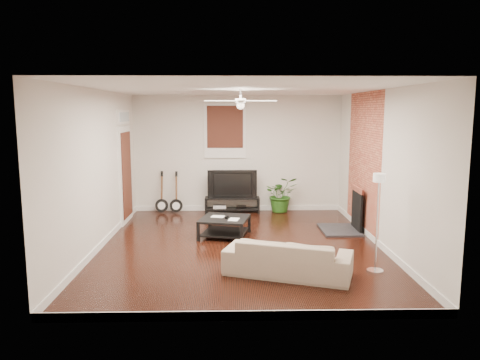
{
  "coord_description": "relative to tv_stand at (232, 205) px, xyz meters",
  "views": [
    {
      "loc": [
        -0.19,
        -8.01,
        2.42
      ],
      "look_at": [
        0.0,
        0.4,
        1.15
      ],
      "focal_mm": 34.16,
      "sensor_mm": 36.0,
      "label": 1
    }
  ],
  "objects": [
    {
      "name": "door_left",
      "position": [
        -2.33,
        -0.88,
        1.07
      ],
      "size": [
        0.08,
        1.0,
        2.5
      ],
      "primitive_type": "cube",
      "color": "white",
      "rests_on": "wall_left"
    },
    {
      "name": "tv_stand",
      "position": [
        0.0,
        0.0,
        0.0
      ],
      "size": [
        1.31,
        0.35,
        0.37
      ],
      "primitive_type": "cube",
      "color": "black",
      "rests_on": "floor"
    },
    {
      "name": "fireplace",
      "position": [
        2.33,
        -1.78,
        0.28
      ],
      "size": [
        0.8,
        1.1,
        0.92
      ],
      "primitive_type": "cube",
      "color": "black",
      "rests_on": "floor"
    },
    {
      "name": "potted_plant",
      "position": [
        1.19,
        0.04,
        0.25
      ],
      "size": [
        0.84,
        0.75,
        0.87
      ],
      "primitive_type": "imported",
      "rotation": [
        0.0,
        0.0,
        0.1
      ],
      "color": "#275C1A",
      "rests_on": "floor"
    },
    {
      "name": "sofa",
      "position": [
        0.8,
        -4.27,
        0.09
      ],
      "size": [
        2.0,
        1.3,
        0.54
      ],
      "primitive_type": "imported",
      "rotation": [
        0.0,
        0.0,
        2.81
      ],
      "color": "#C4A893",
      "rests_on": "floor"
    },
    {
      "name": "window_back",
      "position": [
        -0.17,
        0.19,
        1.77
      ],
      "size": [
        1.0,
        0.06,
        1.3
      ],
      "primitive_type": "cube",
      "color": "#33140D",
      "rests_on": "wall_back"
    },
    {
      "name": "guitar_right",
      "position": [
        -1.34,
        -0.06,
        0.32
      ],
      "size": [
        0.32,
        0.24,
        1.0
      ],
      "primitive_type": null,
      "rotation": [
        0.0,
        0.0,
        0.06
      ],
      "color": "black",
      "rests_on": "floor"
    },
    {
      "name": "tv",
      "position": [
        0.0,
        0.02,
        0.52
      ],
      "size": [
        1.17,
        0.15,
        0.67
      ],
      "primitive_type": "imported",
      "color": "black",
      "rests_on": "tv_stand"
    },
    {
      "name": "guitar_left",
      "position": [
        -1.69,
        -0.03,
        0.32
      ],
      "size": [
        0.32,
        0.23,
        1.0
      ],
      "primitive_type": null,
      "rotation": [
        0.0,
        0.0,
        -0.05
      ],
      "color": "black",
      "rests_on": "floor"
    },
    {
      "name": "room",
      "position": [
        0.13,
        -2.78,
        1.22
      ],
      "size": [
        5.01,
        6.01,
        2.81
      ],
      "color": "black",
      "rests_on": "ground"
    },
    {
      "name": "brick_accent",
      "position": [
        2.62,
        -1.78,
        1.22
      ],
      "size": [
        0.02,
        2.2,
        2.8
      ],
      "primitive_type": "cube",
      "color": "#AA4936",
      "rests_on": "floor"
    },
    {
      "name": "floor_lamp",
      "position": [
        2.15,
        -4.17,
        0.58
      ],
      "size": [
        0.32,
        0.32,
        1.52
      ],
      "primitive_type": null,
      "rotation": [
        0.0,
        0.0,
        -0.34
      ],
      "color": "silver",
      "rests_on": "floor"
    },
    {
      "name": "coffee_table",
      "position": [
        -0.16,
        -2.14,
        0.0
      ],
      "size": [
        1.06,
        1.06,
        0.37
      ],
      "primitive_type": "cube",
      "rotation": [
        0.0,
        0.0,
        -0.22
      ],
      "color": "black",
      "rests_on": "floor"
    },
    {
      "name": "ceiling_fan",
      "position": [
        0.13,
        -2.78,
        2.42
      ],
      "size": [
        1.24,
        1.24,
        0.32
      ],
      "primitive_type": null,
      "color": "white",
      "rests_on": "ceiling"
    }
  ]
}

